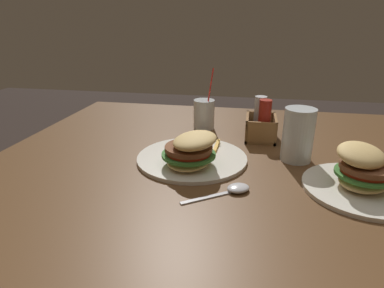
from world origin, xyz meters
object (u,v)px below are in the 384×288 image
beer_glass (298,136)px  juice_glass (204,116)px  spoon (235,189)px  meal_plate_far (362,175)px  condiment_caddy (261,124)px  meal_plate_near (192,153)px

beer_glass → juice_glass: size_ratio=0.69×
juice_glass → spoon: 0.46m
juice_glass → meal_plate_far: size_ratio=0.82×
spoon → condiment_caddy: 0.38m
juice_glass → meal_plate_far: 0.56m
meal_plate_far → condiment_caddy: (-0.31, -0.22, 0.01)m
beer_glass → juice_glass: (-0.23, -0.29, -0.02)m
juice_glass → spoon: juice_glass is taller
beer_glass → spoon: 0.27m
juice_glass → meal_plate_far: bearing=47.7°
spoon → juice_glass: bearing=73.1°
beer_glass → spoon: bearing=-36.3°
beer_glass → spoon: size_ratio=0.95×
meal_plate_far → condiment_caddy: 0.38m
beer_glass → spoon: beer_glass is taller
beer_glass → juice_glass: 0.37m
juice_glass → meal_plate_near: bearing=2.5°
meal_plate_near → meal_plate_far: (0.07, 0.40, 0.00)m
beer_glass → meal_plate_far: size_ratio=0.56×
meal_plate_near → juice_glass: juice_glass is taller
meal_plate_far → condiment_caddy: size_ratio=1.94×
meal_plate_far → meal_plate_near: bearing=-99.5°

